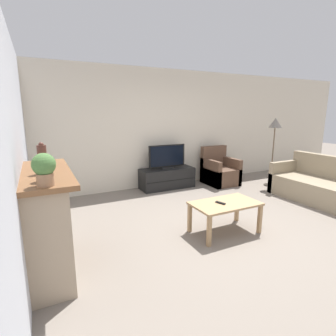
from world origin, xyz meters
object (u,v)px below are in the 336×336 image
at_px(potted_plant, 44,168).
at_px(armchair, 219,172).
at_px(mantel_vase_right, 42,156).
at_px(tv_stand, 167,178).
at_px(tv, 167,158).
at_px(coffee_table, 225,207).
at_px(couch, 327,188).
at_px(floor_lamp, 275,129).
at_px(mantel_vase_left, 44,169).
at_px(mantel_clock, 43,162).
at_px(fireplace, 47,220).
at_px(remote, 220,203).
at_px(mantel_vase_centre_left, 42,159).

xyz_separation_m(potted_plant, armchair, (3.91, 2.65, -0.99)).
xyz_separation_m(mantel_vase_right, tv_stand, (2.59, 1.83, -0.99)).
height_order(potted_plant, tv_stand, potted_plant).
xyz_separation_m(tv, coffee_table, (-0.27, -2.44, -0.32)).
distance_m(couch, floor_lamp, 1.72).
height_order(mantel_vase_left, floor_lamp, floor_lamp).
height_order(mantel_clock, floor_lamp, floor_lamp).
distance_m(potted_plant, tv_stand, 4.03).
xyz_separation_m(mantel_vase_right, coffee_table, (2.32, -0.62, -0.82)).
xyz_separation_m(coffee_table, floor_lamp, (2.59, 1.50, 0.97)).
bearing_deg(couch, mantel_vase_left, -175.10).
xyz_separation_m(mantel_clock, couch, (4.94, -0.17, -0.91)).
bearing_deg(tv, mantel_vase_right, -144.86).
xyz_separation_m(mantel_clock, floor_lamp, (4.91, 1.18, 0.16)).
relative_size(fireplace, armchair, 1.62).
xyz_separation_m(tv, remote, (-0.36, -2.44, -0.25)).
bearing_deg(mantel_vase_right, coffee_table, -14.93).
relative_size(mantel_vase_left, mantel_clock, 1.60).
bearing_deg(armchair, fireplace, -152.78).
xyz_separation_m(fireplace, mantel_vase_left, (0.02, -0.44, 0.66)).
bearing_deg(potted_plant, mantel_vase_centre_left, 90.00).
bearing_deg(couch, mantel_clock, 178.09).
xyz_separation_m(armchair, remote, (-1.68, -2.20, 0.17)).
xyz_separation_m(mantel_vase_right, tv, (2.59, 1.82, -0.50)).
xyz_separation_m(fireplace, couch, (4.96, -0.02, -0.29)).
distance_m(mantel_vase_right, couch, 5.05).
xyz_separation_m(mantel_vase_centre_left, tv, (2.59, 2.38, -0.56)).
height_order(fireplace, tv, fireplace).
bearing_deg(couch, floor_lamp, 91.37).
distance_m(fireplace, armchair, 4.43).
bearing_deg(remote, mantel_vase_left, 167.08).
relative_size(mantel_clock, remote, 0.97).
bearing_deg(potted_plant, tv, 48.13).
bearing_deg(potted_plant, floor_lamp, 21.67).
distance_m(fireplace, floor_lamp, 5.16).
distance_m(mantel_vase_centre_left, potted_plant, 0.52).
xyz_separation_m(couch, floor_lamp, (-0.03, 1.34, 1.08)).
bearing_deg(mantel_vase_centre_left, coffee_table, -1.65).
bearing_deg(fireplace, remote, -4.52).
height_order(mantel_vase_centre_left, potted_plant, mantel_vase_centre_left).
bearing_deg(potted_plant, mantel_clock, 89.94).
relative_size(tv, coffee_table, 0.92).
xyz_separation_m(mantel_clock, tv_stand, (2.59, 2.12, -0.97)).
height_order(couch, floor_lamp, floor_lamp).
distance_m(tv, couch, 3.31).
bearing_deg(potted_plant, couch, 7.01).
bearing_deg(mantel_vase_right, mantel_vase_left, -90.00).
height_order(potted_plant, coffee_table, potted_plant).
relative_size(tv, couch, 0.45).
distance_m(coffee_table, floor_lamp, 3.14).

